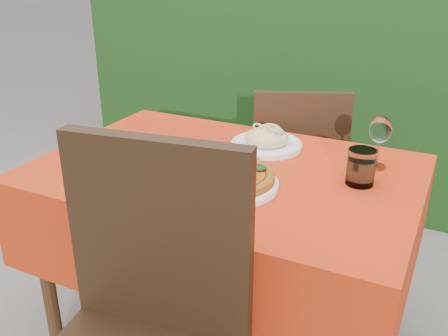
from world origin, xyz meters
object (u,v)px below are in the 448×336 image
at_px(wine_glass, 380,132).
at_px(pasta_plate, 267,141).
at_px(water_glass, 361,169).
at_px(chair_far, 296,169).
at_px(pizza_plate, 227,178).
at_px(chair_near, 142,330).
at_px(fork, 152,157).

bearing_deg(wine_glass, pasta_plate, 178.70).
bearing_deg(pasta_plate, wine_glass, -1.30).
bearing_deg(water_glass, wine_glass, 82.28).
height_order(chair_far, pizza_plate, chair_far).
relative_size(chair_near, pizza_plate, 3.28).
bearing_deg(pasta_plate, pizza_plate, -87.46).
height_order(chair_near, fork, chair_near).
bearing_deg(fork, water_glass, 17.05).
distance_m(chair_far, fork, 0.78).
distance_m(chair_far, wine_glass, 0.67).
xyz_separation_m(chair_near, chair_far, (-0.04, 1.26, -0.08)).
height_order(pasta_plate, fork, pasta_plate).
xyz_separation_m(chair_far, pasta_plate, (0.00, -0.39, 0.26)).
bearing_deg(wine_glass, pizza_plate, -137.05).
bearing_deg(chair_near, fork, 112.88).
bearing_deg(chair_near, wine_glass, 58.95).
relative_size(water_glass, wine_glass, 0.63).
distance_m(pasta_plate, fork, 0.42).
height_order(pasta_plate, water_glass, water_glass).
distance_m(water_glass, fork, 0.71).
relative_size(pasta_plate, water_glass, 2.29).
bearing_deg(chair_far, chair_near, 68.39).
distance_m(chair_near, fork, 0.71).
relative_size(chair_near, pasta_plate, 3.96).
bearing_deg(water_glass, pizza_plate, -151.07).
xyz_separation_m(chair_far, pizza_plate, (0.02, -0.76, 0.27)).
bearing_deg(fork, wine_glass, 28.42).
relative_size(chair_near, chair_far, 1.16).
xyz_separation_m(pasta_plate, fork, (-0.32, -0.27, -0.02)).
bearing_deg(pasta_plate, water_glass, -23.67).
bearing_deg(chair_near, pasta_plate, 84.20).
bearing_deg(pizza_plate, fork, 164.48).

